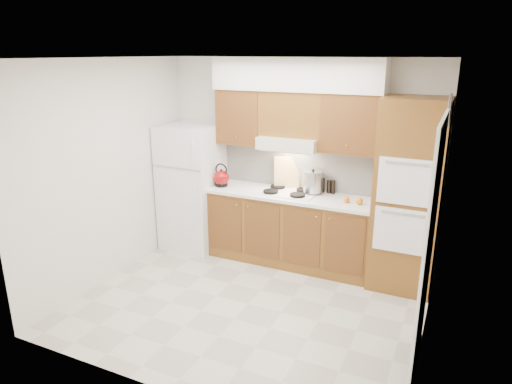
% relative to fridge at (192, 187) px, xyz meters
% --- Properties ---
extents(floor, '(3.60, 3.60, 0.00)m').
position_rel_fridge_xyz_m(floor, '(1.41, -1.14, -0.86)').
color(floor, beige).
rests_on(floor, ground).
extents(ceiling, '(3.60, 3.60, 0.00)m').
position_rel_fridge_xyz_m(ceiling, '(1.41, -1.14, 1.74)').
color(ceiling, white).
rests_on(ceiling, wall_back).
extents(wall_back, '(3.60, 0.02, 2.60)m').
position_rel_fridge_xyz_m(wall_back, '(1.41, 0.36, 0.44)').
color(wall_back, silver).
rests_on(wall_back, floor).
extents(wall_left, '(0.02, 3.00, 2.60)m').
position_rel_fridge_xyz_m(wall_left, '(-0.40, -1.14, 0.44)').
color(wall_left, silver).
rests_on(wall_left, floor).
extents(wall_right, '(0.02, 3.00, 2.60)m').
position_rel_fridge_xyz_m(wall_right, '(3.21, -1.14, 0.44)').
color(wall_right, silver).
rests_on(wall_right, floor).
extents(fridge, '(0.75, 0.72, 1.72)m').
position_rel_fridge_xyz_m(fridge, '(0.00, 0.00, 0.00)').
color(fridge, white).
rests_on(fridge, floor).
extents(base_cabinets, '(2.11, 0.60, 0.90)m').
position_rel_fridge_xyz_m(base_cabinets, '(1.43, 0.06, -0.41)').
color(base_cabinets, brown).
rests_on(base_cabinets, floor).
extents(countertop, '(2.13, 0.62, 0.04)m').
position_rel_fridge_xyz_m(countertop, '(1.43, 0.05, 0.06)').
color(countertop, white).
rests_on(countertop, base_cabinets).
extents(backsplash, '(2.11, 0.03, 0.56)m').
position_rel_fridge_xyz_m(backsplash, '(1.43, 0.34, 0.36)').
color(backsplash, white).
rests_on(backsplash, countertop).
extents(oven_cabinet, '(0.70, 0.65, 2.20)m').
position_rel_fridge_xyz_m(oven_cabinet, '(2.85, 0.03, 0.24)').
color(oven_cabinet, brown).
rests_on(oven_cabinet, floor).
extents(upper_cab_left, '(0.63, 0.33, 0.70)m').
position_rel_fridge_xyz_m(upper_cab_left, '(0.69, 0.19, 0.99)').
color(upper_cab_left, brown).
rests_on(upper_cab_left, wall_back).
extents(upper_cab_right, '(0.73, 0.33, 0.70)m').
position_rel_fridge_xyz_m(upper_cab_right, '(2.12, 0.19, 0.99)').
color(upper_cab_right, brown).
rests_on(upper_cab_right, wall_back).
extents(range_hood, '(0.75, 0.45, 0.15)m').
position_rel_fridge_xyz_m(range_hood, '(1.38, 0.13, 0.71)').
color(range_hood, silver).
rests_on(range_hood, wall_back).
extents(upper_cab_over_hood, '(0.75, 0.33, 0.55)m').
position_rel_fridge_xyz_m(upper_cab_over_hood, '(1.38, 0.19, 1.06)').
color(upper_cab_over_hood, brown).
rests_on(upper_cab_over_hood, range_hood).
extents(soffit, '(2.13, 0.36, 0.40)m').
position_rel_fridge_xyz_m(soffit, '(1.43, 0.18, 1.54)').
color(soffit, silver).
rests_on(soffit, wall_back).
extents(cooktop, '(0.74, 0.50, 0.01)m').
position_rel_fridge_xyz_m(cooktop, '(1.38, 0.07, 0.09)').
color(cooktop, white).
rests_on(cooktop, countertop).
extents(doorway, '(0.02, 0.90, 2.10)m').
position_rel_fridge_xyz_m(doorway, '(3.19, -1.49, 0.19)').
color(doorway, black).
rests_on(doorway, floor).
extents(wall_clock, '(0.02, 0.30, 0.30)m').
position_rel_fridge_xyz_m(wall_clock, '(3.19, -0.59, 1.29)').
color(wall_clock, '#3F3833').
rests_on(wall_clock, wall_right).
extents(kettle, '(0.24, 0.24, 0.21)m').
position_rel_fridge_xyz_m(kettle, '(0.48, -0.02, 0.19)').
color(kettle, maroon).
rests_on(kettle, countertop).
extents(cutting_board, '(0.35, 0.24, 0.44)m').
position_rel_fridge_xyz_m(cutting_board, '(1.29, 0.27, 0.28)').
color(cutting_board, '#D9BC6F').
rests_on(cutting_board, countertop).
extents(stock_pot, '(0.30, 0.30, 0.25)m').
position_rel_fridge_xyz_m(stock_pot, '(1.68, 0.17, 0.24)').
color(stock_pot, '#B7B7BC').
rests_on(stock_pot, cooktop).
extents(condiment_a, '(0.06, 0.06, 0.18)m').
position_rel_fridge_xyz_m(condiment_a, '(1.92, 0.27, 0.17)').
color(condiment_a, black).
rests_on(condiment_a, countertop).
extents(condiment_b, '(0.07, 0.07, 0.19)m').
position_rel_fridge_xyz_m(condiment_b, '(1.78, 0.28, 0.17)').
color(condiment_b, black).
rests_on(condiment_b, countertop).
extents(condiment_c, '(0.08, 0.08, 0.16)m').
position_rel_fridge_xyz_m(condiment_c, '(1.86, 0.29, 0.16)').
color(condiment_c, black).
rests_on(condiment_c, countertop).
extents(orange_near, '(0.08, 0.08, 0.08)m').
position_rel_fridge_xyz_m(orange_near, '(2.32, -0.01, 0.12)').
color(orange_near, orange).
rests_on(orange_near, countertop).
extents(orange_far, '(0.09, 0.09, 0.07)m').
position_rel_fridge_xyz_m(orange_far, '(2.16, -0.01, 0.12)').
color(orange_far, orange).
rests_on(orange_far, countertop).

